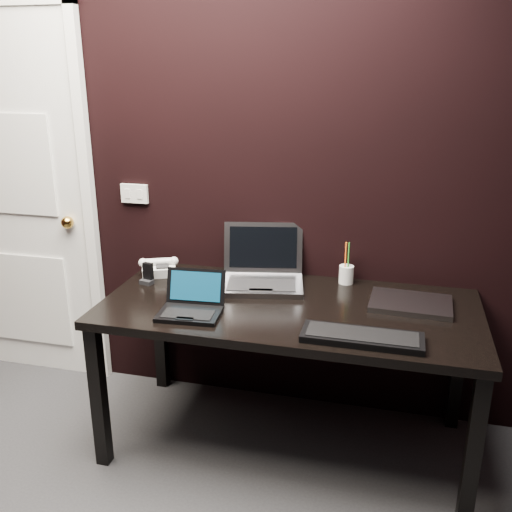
% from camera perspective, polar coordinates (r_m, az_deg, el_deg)
% --- Properties ---
extents(wall_back, '(4.00, 0.00, 4.00)m').
position_cam_1_polar(wall_back, '(2.88, -0.87, 9.16)').
color(wall_back, black).
rests_on(wall_back, ground).
extents(door, '(0.99, 0.10, 2.14)m').
position_cam_1_polar(door, '(3.50, -22.91, 5.16)').
color(door, white).
rests_on(door, ground).
extents(wall_switch, '(0.15, 0.02, 0.10)m').
position_cam_1_polar(wall_switch, '(3.11, -12.06, 6.13)').
color(wall_switch, silver).
rests_on(wall_switch, wall_back).
extents(desk, '(1.70, 0.80, 0.74)m').
position_cam_1_polar(desk, '(2.63, 3.30, -6.44)').
color(desk, black).
rests_on(desk, ground).
extents(netbook, '(0.28, 0.26, 0.17)m').
position_cam_1_polar(netbook, '(2.51, -6.50, -4.97)').
color(netbook, black).
rests_on(netbook, desk).
extents(silver_laptop, '(0.46, 0.43, 0.27)m').
position_cam_1_polar(silver_laptop, '(2.81, 0.62, -1.84)').
color(silver_laptop, gray).
rests_on(silver_laptop, desk).
extents(ext_keyboard, '(0.48, 0.17, 0.03)m').
position_cam_1_polar(ext_keyboard, '(2.31, 10.56, -7.98)').
color(ext_keyboard, black).
rests_on(ext_keyboard, desk).
extents(closed_laptop, '(0.37, 0.27, 0.02)m').
position_cam_1_polar(closed_laptop, '(2.67, 15.20, -4.60)').
color(closed_laptop, '#999A9F').
rests_on(closed_laptop, desk).
extents(desk_phone, '(0.21, 0.21, 0.10)m').
position_cam_1_polar(desk_phone, '(2.99, -9.69, -1.14)').
color(desk_phone, silver).
rests_on(desk_phone, desk).
extents(mobile_phone, '(0.07, 0.06, 0.11)m').
position_cam_1_polar(mobile_phone, '(2.87, -10.78, -1.96)').
color(mobile_phone, black).
rests_on(mobile_phone, desk).
extents(pen_cup, '(0.09, 0.09, 0.21)m').
position_cam_1_polar(pen_cup, '(2.86, 9.02, -1.76)').
color(pen_cup, silver).
rests_on(pen_cup, desk).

